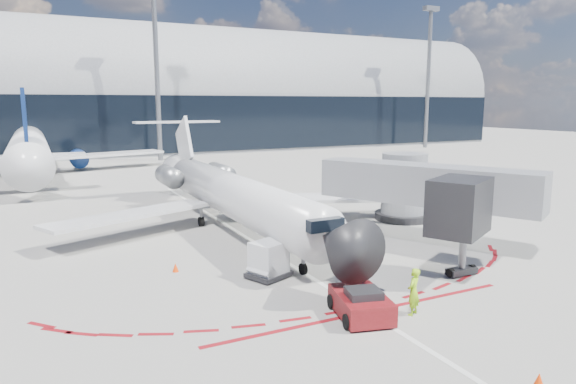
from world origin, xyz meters
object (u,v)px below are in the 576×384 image
regional_jet (229,193)px  ramp_worker (413,292)px  pushback_tug (361,304)px  uld_container (269,260)px

regional_jet → ramp_worker: regional_jet is taller
pushback_tug → ramp_worker: ramp_worker is taller
regional_jet → ramp_worker: bearing=-84.5°
regional_jet → uld_container: size_ratio=12.45×
pushback_tug → ramp_worker: bearing=-6.9°
ramp_worker → regional_jet: bearing=-112.6°
pushback_tug → uld_container: size_ratio=2.05×
uld_container → pushback_tug: bearing=-99.1°
pushback_tug → uld_container: uld_container is taller
regional_jet → pushback_tug: regional_jet is taller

